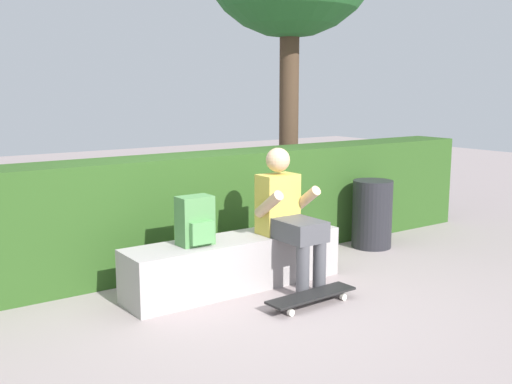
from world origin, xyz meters
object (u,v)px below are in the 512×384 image
trash_bin (372,214)px  skateboard_near_person (312,296)px  backpack_on_bench (196,221)px  person_skater (288,213)px  bench_main (235,263)px

trash_bin → skateboard_near_person: bearing=-149.7°
backpack_on_bench → person_skater: bearing=-14.5°
bench_main → person_skater: size_ratio=1.65×
skateboard_near_person → backpack_on_bench: backpack_on_bench is taller
skateboard_near_person → backpack_on_bench: (-0.65, 0.69, 0.56)m
backpack_on_bench → trash_bin: bearing=7.1°
bench_main → skateboard_near_person: (0.26, -0.70, -0.15)m
person_skater → skateboard_near_person: bearing=-106.0°
person_skater → trash_bin: 1.64m
bench_main → backpack_on_bench: (-0.39, -0.01, 0.41)m
bench_main → person_skater: (0.40, -0.21, 0.42)m
skateboard_near_person → trash_bin: bearing=30.3°
bench_main → trash_bin: trash_bin is taller
skateboard_near_person → backpack_on_bench: size_ratio=2.02×
bench_main → trash_bin: bearing=8.2°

